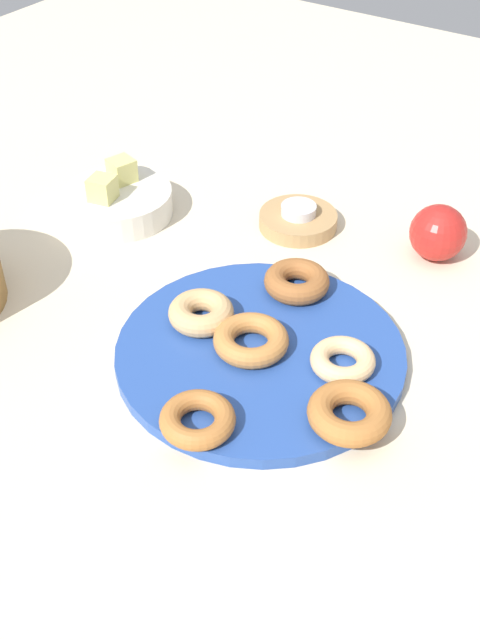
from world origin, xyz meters
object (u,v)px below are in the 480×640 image
at_px(melon_chunk_right, 122,170).
at_px(candle_holder, 298,221).
at_px(fruit_bowl, 118,203).
at_px(apple, 438,233).
at_px(donut_4, 349,413).
at_px(donut_plate, 260,352).
at_px(donut_1, 251,340).
at_px(melon_chunk_left, 102,189).
at_px(tealight, 299,210).
at_px(donut_3, 343,360).
at_px(donut_5, 198,420).
at_px(donut_2, 297,281).
at_px(donut_0, 203,311).

bearing_deg(melon_chunk_right, candle_holder, -69.99).
relative_size(fruit_bowl, apple, 2.08).
bearing_deg(donut_4, donut_plate, 71.60).
bearing_deg(donut_1, melon_chunk_left, 69.42).
bearing_deg(donut_4, candle_holder, 38.36).
xyz_separation_m(donut_plate, donut_1, (-0.01, 0.01, 0.02)).
height_order(tealight, fruit_bowl, fruit_bowl).
bearing_deg(apple, donut_4, -171.28).
bearing_deg(apple, donut_3, -178.20).
bearing_deg(donut_5, apple, -9.13).
bearing_deg(donut_1, donut_plate, -51.83).
height_order(donut_2, melon_chunk_right, melon_chunk_right).
xyz_separation_m(donut_plate, candle_holder, (0.28, 0.11, 0.00)).
height_order(donut_2, donut_5, donut_2).
bearing_deg(fruit_bowl, donut_2, -95.16).
bearing_deg(donut_2, donut_4, -135.46).
xyz_separation_m(donut_5, tealight, (0.43, 0.13, 0.00)).
xyz_separation_m(fruit_bowl, apple, (0.17, -0.45, 0.02)).
relative_size(donut_0, melon_chunk_left, 2.32).
height_order(fruit_bowl, apple, apple).
bearing_deg(donut_plate, donut_1, 128.17).
bearing_deg(apple, donut_1, 163.25).
height_order(donut_1, donut_3, donut_1).
height_order(fruit_bowl, melon_chunk_left, melon_chunk_left).
height_order(donut_5, melon_chunk_right, melon_chunk_right).
bearing_deg(donut_5, donut_4, -53.23).
height_order(donut_plate, tealight, tealight).
xyz_separation_m(donut_0, apple, (0.32, -0.18, 0.01)).
height_order(donut_0, donut_3, donut_0).
height_order(candle_holder, apple, apple).
distance_m(donut_1, melon_chunk_right, 0.41).
relative_size(donut_0, donut_1, 0.90).
distance_m(tealight, apple, 0.21).
distance_m(donut_3, tealight, 0.33).
relative_size(donut_3, melon_chunk_left, 2.16).
xyz_separation_m(tealight, fruit_bowl, (-0.12, 0.25, -0.01)).
bearing_deg(donut_0, donut_4, -102.61).
distance_m(candle_holder, tealight, 0.02).
distance_m(donut_2, tealight, 0.18).
distance_m(donut_1, donut_3, 0.11).
relative_size(donut_4, melon_chunk_left, 2.59).
distance_m(donut_4, melon_chunk_right, 0.57).
bearing_deg(melon_chunk_left, melon_chunk_right, 12.09).
xyz_separation_m(donut_plate, apple, (0.32, -0.09, 0.03)).
distance_m(donut_4, tealight, 0.42).
height_order(donut_4, melon_chunk_right, melon_chunk_right).
height_order(donut_plate, donut_1, donut_1).
distance_m(donut_1, apple, 0.35).
xyz_separation_m(donut_4, apple, (0.37, 0.06, 0.01)).
bearing_deg(apple, melon_chunk_right, 106.60).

